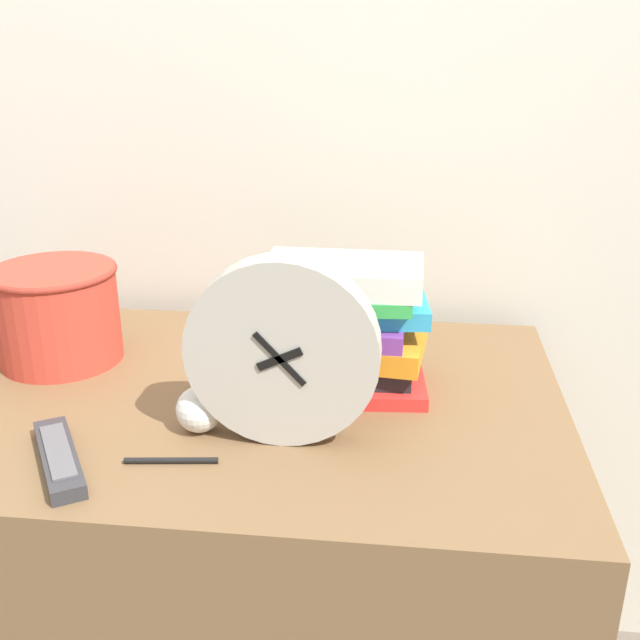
{
  "coord_description": "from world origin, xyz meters",
  "views": [
    {
      "loc": [
        0.25,
        -0.67,
        1.29
      ],
      "look_at": [
        0.13,
        0.3,
        0.9
      ],
      "focal_mm": 42.0,
      "sensor_mm": 36.0,
      "label": 1
    }
  ],
  "objects_px": {
    "desk_clock": "(282,352)",
    "book_stack": "(347,324)",
    "pen": "(171,460)",
    "basket": "(57,311)",
    "crumpled_paper_ball": "(199,409)",
    "tv_remote": "(59,458)"
  },
  "relations": [
    {
      "from": "tv_remote",
      "to": "desk_clock",
      "type": "bearing_deg",
      "value": 19.76
    },
    {
      "from": "desk_clock",
      "to": "basket",
      "type": "xyz_separation_m",
      "value": [
        -0.42,
        0.22,
        -0.04
      ]
    },
    {
      "from": "pen",
      "to": "desk_clock",
      "type": "bearing_deg",
      "value": 30.32
    },
    {
      "from": "book_stack",
      "to": "basket",
      "type": "relative_size",
      "value": 1.21
    },
    {
      "from": "basket",
      "to": "desk_clock",
      "type": "bearing_deg",
      "value": -27.53
    },
    {
      "from": "book_stack",
      "to": "tv_remote",
      "type": "xyz_separation_m",
      "value": [
        -0.35,
        -0.28,
        -0.09
      ]
    },
    {
      "from": "book_stack",
      "to": "desk_clock",
      "type": "bearing_deg",
      "value": -111.72
    },
    {
      "from": "tv_remote",
      "to": "pen",
      "type": "distance_m",
      "value": 0.14
    },
    {
      "from": "desk_clock",
      "to": "book_stack",
      "type": "height_order",
      "value": "desk_clock"
    },
    {
      "from": "tv_remote",
      "to": "book_stack",
      "type": "bearing_deg",
      "value": 38.57
    },
    {
      "from": "basket",
      "to": "tv_remote",
      "type": "xyz_separation_m",
      "value": [
        0.14,
        -0.32,
        -0.08
      ]
    },
    {
      "from": "crumpled_paper_ball",
      "to": "desk_clock",
      "type": "bearing_deg",
      "value": -4.29
    },
    {
      "from": "basket",
      "to": "crumpled_paper_ball",
      "type": "distance_m",
      "value": 0.37
    },
    {
      "from": "basket",
      "to": "pen",
      "type": "xyz_separation_m",
      "value": [
        0.28,
        -0.3,
        -0.08
      ]
    },
    {
      "from": "book_stack",
      "to": "pen",
      "type": "distance_m",
      "value": 0.34
    },
    {
      "from": "book_stack",
      "to": "pen",
      "type": "xyz_separation_m",
      "value": [
        -0.21,
        -0.26,
        -0.1
      ]
    },
    {
      "from": "desk_clock",
      "to": "basket",
      "type": "height_order",
      "value": "desk_clock"
    },
    {
      "from": "pen",
      "to": "book_stack",
      "type": "bearing_deg",
      "value": 51.27
    },
    {
      "from": "desk_clock",
      "to": "book_stack",
      "type": "bearing_deg",
      "value": 68.28
    },
    {
      "from": "book_stack",
      "to": "crumpled_paper_ball",
      "type": "bearing_deg",
      "value": -138.5
    },
    {
      "from": "desk_clock",
      "to": "tv_remote",
      "type": "relative_size",
      "value": 1.42
    },
    {
      "from": "book_stack",
      "to": "pen",
      "type": "relative_size",
      "value": 2.08
    }
  ]
}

